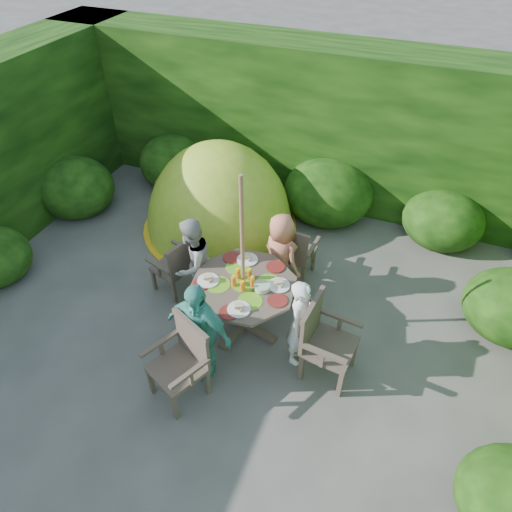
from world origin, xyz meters
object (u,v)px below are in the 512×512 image
at_px(patio_table, 244,291).
at_px(garden_chair_back, 293,252).
at_px(child_right, 301,323).
at_px(dome_tent, 220,226).
at_px(child_left, 193,263).
at_px(garden_chair_left, 176,265).
at_px(parasol_pole, 243,261).
at_px(garden_chair_front, 183,360).
at_px(garden_chair_right, 323,340).
at_px(child_front, 199,331).
at_px(child_back, 281,256).

height_order(patio_table, garden_chair_back, patio_table).
relative_size(child_right, dome_tent, 0.42).
distance_m(child_left, dome_tent, 1.77).
distance_m(garden_chair_left, child_right, 1.91).
height_order(parasol_pole, garden_chair_front, parasol_pole).
bearing_deg(garden_chair_front, patio_table, 101.26).
bearing_deg(garden_chair_right, parasol_pole, 81.33).
relative_size(garden_chair_left, child_right, 0.72).
bearing_deg(parasol_pole, patio_table, -1.11).
relative_size(parasol_pole, garden_chair_front, 2.33).
bearing_deg(parasol_pole, garden_chair_back, 75.38).
xyz_separation_m(garden_chair_back, dome_tent, (-1.46, 0.72, -0.48)).
relative_size(parasol_pole, garden_chair_back, 2.46).
bearing_deg(garden_chair_left, child_front, 56.86).
distance_m(garden_chair_left, child_back, 1.38).
relative_size(child_right, child_front, 0.88).
distance_m(child_right, child_front, 1.13).
xyz_separation_m(parasol_pole, child_right, (0.78, -0.19, -0.51)).
bearing_deg(child_left, dome_tent, -160.00).
height_order(garden_chair_right, garden_chair_front, garden_chair_right).
distance_m(child_right, child_left, 1.60).
relative_size(garden_chair_right, child_front, 0.73).
distance_m(parasol_pole, child_front, 0.91).
height_order(garden_chair_left, child_right, child_right).
relative_size(child_back, dome_tent, 0.44).
xyz_separation_m(garden_chair_front, child_right, (1.03, 0.88, 0.09)).
bearing_deg(child_front, child_right, 37.98).
height_order(garden_chair_back, child_back, child_back).
bearing_deg(garden_chair_front, garden_chair_right, 55.87).
relative_size(garden_chair_left, child_front, 0.64).
distance_m(garden_chair_front, child_front, 0.34).
bearing_deg(dome_tent, child_front, -55.98).
bearing_deg(child_left, child_back, 126.85).
xyz_separation_m(child_right, child_front, (-0.97, -0.58, 0.08)).
relative_size(garden_chair_right, garden_chair_front, 1.04).
height_order(garden_chair_back, child_left, child_left).
height_order(garden_chair_left, garden_chair_front, garden_chair_front).
bearing_deg(patio_table, child_left, 166.16).
height_order(garden_chair_back, garden_chair_front, garden_chair_front).
height_order(parasol_pole, garden_chair_right, parasol_pole).
bearing_deg(child_right, child_back, 40.51).
bearing_deg(child_left, child_front, 36.85).
bearing_deg(patio_table, dome_tent, 123.56).
distance_m(garden_chair_front, child_back, 1.90).
distance_m(garden_chair_right, child_left, 1.90).
relative_size(patio_table, child_back, 1.26).
xyz_separation_m(garden_chair_right, child_front, (-1.25, -0.50, 0.15)).
height_order(patio_table, child_right, child_right).
xyz_separation_m(garden_chair_left, child_left, (0.30, -0.07, 0.19)).
height_order(child_front, dome_tent, dome_tent).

